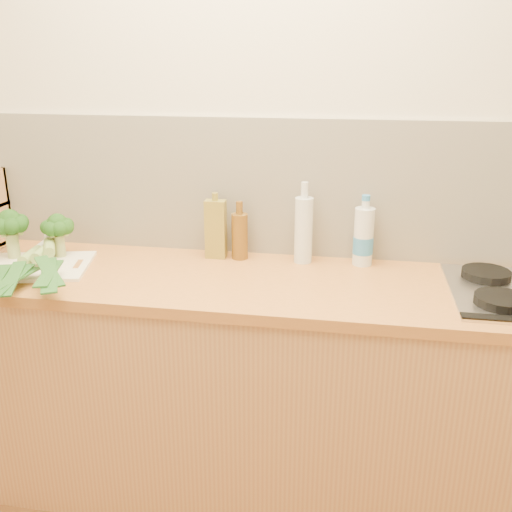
{
  "coord_description": "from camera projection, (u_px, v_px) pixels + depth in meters",
  "views": [
    {
      "loc": [
        0.39,
        -0.69,
        1.65
      ],
      "look_at": [
        0.08,
        1.1,
        1.02
      ],
      "focal_mm": 40.0,
      "sensor_mm": 36.0,
      "label": 1
    }
  ],
  "objects": [
    {
      "name": "room_shell",
      "position": [
        254.0,
        187.0,
        2.25
      ],
      "size": [
        3.5,
        3.5,
        3.5
      ],
      "color": "beige",
      "rests_on": "ground"
    },
    {
      "name": "counter",
      "position": [
        241.0,
        385.0,
        2.21
      ],
      "size": [
        3.2,
        0.62,
        0.9
      ],
      "color": "#B4834B",
      "rests_on": "ground"
    },
    {
      "name": "chopping_board",
      "position": [
        32.0,
        267.0,
        2.15
      ],
      "size": [
        0.48,
        0.4,
        0.01
      ],
      "primitive_type": "cube",
      "rotation": [
        0.0,
        0.0,
        0.23
      ],
      "color": "white",
      "rests_on": "counter"
    },
    {
      "name": "broccoli_left",
      "position": [
        10.0,
        225.0,
        2.19
      ],
      "size": [
        0.14,
        0.14,
        0.19
      ],
      "color": "#95A25E",
      "rests_on": "chopping_board"
    },
    {
      "name": "broccoli_right",
      "position": [
        58.0,
        227.0,
        2.21
      ],
      "size": [
        0.13,
        0.13,
        0.17
      ],
      "color": "#95A25E",
      "rests_on": "chopping_board"
    },
    {
      "name": "leek_front",
      "position": [
        21.0,
        263.0,
        2.11
      ],
      "size": [
        0.14,
        0.66,
        0.04
      ],
      "rotation": [
        0.0,
        0.0,
        0.11
      ],
      "color": "white",
      "rests_on": "chopping_board"
    },
    {
      "name": "leek_mid",
      "position": [
        34.0,
        260.0,
        2.08
      ],
      "size": [
        0.17,
        0.64,
        0.04
      ],
      "rotation": [
        0.0,
        0.0,
        0.17
      ],
      "color": "white",
      "rests_on": "chopping_board"
    },
    {
      "name": "leek_back",
      "position": [
        49.0,
        254.0,
        2.1
      ],
      "size": [
        0.36,
        0.6,
        0.04
      ],
      "rotation": [
        0.0,
        0.0,
        0.5
      ],
      "color": "white",
      "rests_on": "chopping_board"
    },
    {
      "name": "oil_tin",
      "position": [
        216.0,
        229.0,
        2.24
      ],
      "size": [
        0.08,
        0.05,
        0.26
      ],
      "color": "olive",
      "rests_on": "counter"
    },
    {
      "name": "glass_bottle",
      "position": [
        304.0,
        229.0,
        2.18
      ],
      "size": [
        0.07,
        0.07,
        0.31
      ],
      "color": "silver",
      "rests_on": "counter"
    },
    {
      "name": "amber_bottle",
      "position": [
        240.0,
        235.0,
        2.23
      ],
      "size": [
        0.06,
        0.06,
        0.23
      ],
      "color": "brown",
      "rests_on": "counter"
    },
    {
      "name": "water_bottle",
      "position": [
        363.0,
        238.0,
        2.16
      ],
      "size": [
        0.08,
        0.08,
        0.25
      ],
      "color": "silver",
      "rests_on": "counter"
    }
  ]
}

